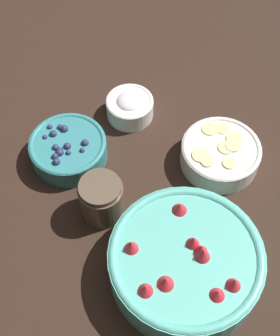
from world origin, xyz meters
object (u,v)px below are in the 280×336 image
at_px(bowl_blueberries, 68,148).
at_px(jar_chocolate, 101,200).
at_px(bowl_cream, 130,106).
at_px(bowl_bananas, 220,153).
at_px(bowl_strawberries, 185,261).

height_order(bowl_blueberries, jar_chocolate, jar_chocolate).
xyz_separation_m(bowl_blueberries, bowl_cream, (0.16, 0.03, -0.00)).
height_order(bowl_bananas, jar_chocolate, jar_chocolate).
bearing_deg(bowl_strawberries, bowl_blueberries, 99.02).
bearing_deg(bowl_cream, bowl_blueberries, -170.00).
height_order(bowl_strawberries, bowl_cream, bowl_strawberries).
bearing_deg(bowl_strawberries, bowl_cream, 72.58).
bearing_deg(bowl_strawberries, bowl_bananas, 37.74).
distance_m(bowl_strawberries, jar_chocolate, 0.19).
height_order(bowl_blueberries, bowl_cream, bowl_blueberries).
xyz_separation_m(bowl_bananas, bowl_cream, (-0.08, 0.20, -0.00)).
height_order(bowl_blueberries, bowl_bananas, bowl_blueberries).
relative_size(bowl_blueberries, jar_chocolate, 1.74).
relative_size(bowl_strawberries, bowl_blueberries, 1.69).
bearing_deg(jar_chocolate, bowl_strawberries, -72.48).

